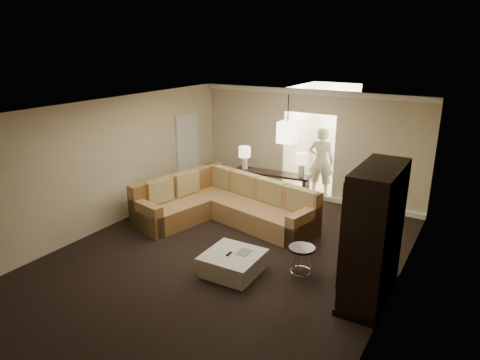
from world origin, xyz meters
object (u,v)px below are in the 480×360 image
Objects in this scene: console_table at (272,184)px; armoire at (373,238)px; drink_table at (301,256)px; sectional_sofa at (224,205)px; coffee_table at (233,263)px; person at (321,157)px.

console_table is 0.92× the size of armoire.
drink_table is (-1.17, 0.04, -0.65)m from armoire.
armoire is (3.65, -1.38, 0.65)m from sectional_sofa.
coffee_table is (1.41, -1.87, -0.20)m from sectional_sofa.
sectional_sofa is 3.86× the size of coffee_table.
coffee_table is at bearing -153.83° from drink_table.
armoire is 1.07× the size of person.
person is at bearing 45.93° from console_table.
person is at bearing 79.09° from sectional_sofa.
person is (-0.19, 4.69, 0.82)m from coffee_table.
sectional_sofa is 3.13m from person.
sectional_sofa is 1.75m from console_table.
person reaches higher than coffee_table.
sectional_sofa is at bearing 126.99° from coffee_table.
sectional_sofa is 1.73× the size of armoire.
armoire reaches higher than sectional_sofa.
armoire is 1.34m from drink_table.
coffee_table is 0.45× the size of armoire.
armoire is (2.24, 0.49, 0.85)m from coffee_table.
drink_table is (2.14, -3.06, -0.05)m from console_table.
drink_table is 4.39m from person.
coffee_table is at bearing -40.62° from sectional_sofa.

